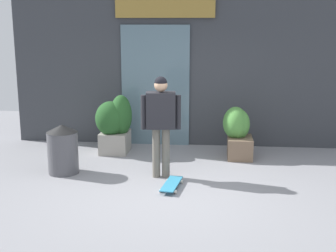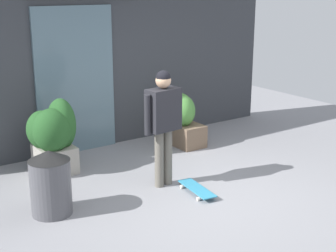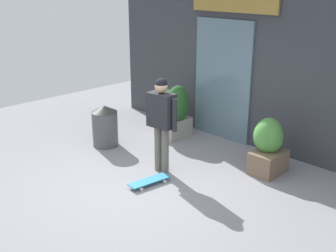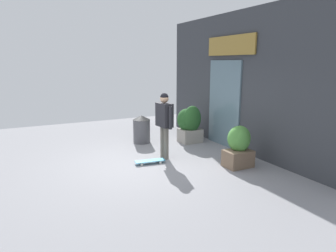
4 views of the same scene
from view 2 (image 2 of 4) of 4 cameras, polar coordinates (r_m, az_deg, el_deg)
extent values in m
plane|color=gray|center=(6.96, 3.64, -7.92)|extent=(12.00, 12.00, 0.00)
cube|color=#383A3F|center=(8.81, -7.80, 9.88)|extent=(7.16, 0.25, 3.79)
cube|color=slate|center=(8.53, -10.65, 5.14)|extent=(1.42, 0.06, 2.49)
cylinder|color=#666056|center=(7.16, -0.03, -3.55)|extent=(0.13, 0.13, 0.84)
cylinder|color=#666056|center=(7.07, -1.03, -3.83)|extent=(0.13, 0.13, 0.84)
cube|color=#232328|center=(6.91, -0.54, 1.92)|extent=(0.50, 0.30, 0.60)
cylinder|color=#232328|center=(7.09, 1.22, 2.03)|extent=(0.09, 0.09, 0.57)
cylinder|color=#232328|center=(6.74, -2.39, 1.27)|extent=(0.09, 0.09, 0.57)
sphere|color=tan|center=(6.82, -0.55, 5.28)|extent=(0.22, 0.22, 0.22)
sphere|color=black|center=(6.81, -0.55, 5.59)|extent=(0.21, 0.21, 0.21)
cube|color=teal|center=(6.99, 3.36, -7.21)|extent=(0.31, 0.76, 0.02)
cylinder|color=silver|center=(6.88, 5.21, -8.02)|extent=(0.04, 0.06, 0.05)
cylinder|color=silver|center=(6.77, 3.50, -8.41)|extent=(0.04, 0.06, 0.05)
cylinder|color=silver|center=(7.25, 3.22, -6.68)|extent=(0.04, 0.06, 0.05)
cylinder|color=silver|center=(7.14, 1.57, -7.03)|extent=(0.04, 0.06, 0.05)
cube|color=brown|center=(8.93, 2.14, -1.03)|extent=(0.46, 0.64, 0.40)
ellipsoid|color=#4C8C3D|center=(8.85, 1.83, 1.79)|extent=(0.39, 0.46, 0.56)
ellipsoid|color=#4C8C3D|center=(8.81, 1.37, 1.87)|extent=(0.48, 0.59, 0.62)
ellipsoid|color=#4C8C3D|center=(8.82, 1.67, 1.56)|extent=(0.37, 0.50, 0.50)
cube|color=gray|center=(7.90, -12.93, -3.70)|extent=(0.54, 0.65, 0.42)
ellipsoid|color=#235123|center=(7.63, -13.25, -0.49)|extent=(0.59, 0.55, 0.68)
ellipsoid|color=#235123|center=(7.81, -14.28, -0.42)|extent=(0.49, 0.55, 0.60)
ellipsoid|color=#235123|center=(7.77, -12.23, 0.26)|extent=(0.43, 0.57, 0.80)
cylinder|color=#4C4C51|center=(6.45, -13.40, -6.90)|extent=(0.52, 0.52, 0.72)
cone|color=black|center=(6.29, -13.65, -3.33)|extent=(0.53, 0.53, 0.13)
camera|label=1|loc=(4.93, 75.28, 0.38)|focal=48.88mm
camera|label=3|loc=(8.75, 52.12, 12.97)|focal=45.37mm
camera|label=4|loc=(10.72, 43.69, 9.69)|focal=32.07mm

